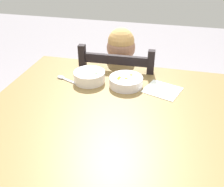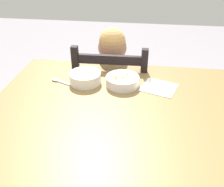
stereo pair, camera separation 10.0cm
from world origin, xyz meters
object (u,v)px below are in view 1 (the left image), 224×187
(dining_table, at_px, (122,134))
(bowl_of_carrots, at_px, (126,81))
(spoon, at_px, (64,78))
(child_figure, at_px, (119,80))
(bowl_of_peas, at_px, (89,76))
(dining_chair, at_px, (119,105))

(dining_table, distance_m, bowl_of_carrots, 0.28)
(spoon, bearing_deg, bowl_of_carrots, 1.49)
(child_figure, bearing_deg, dining_table, -76.39)
(spoon, bearing_deg, bowl_of_peas, 3.52)
(dining_chair, relative_size, spoon, 6.65)
(dining_table, bearing_deg, spoon, 147.07)
(bowl_of_peas, relative_size, bowl_of_carrots, 0.96)
(dining_chair, distance_m, bowl_of_carrots, 0.47)
(dining_chair, bearing_deg, bowl_of_peas, -107.70)
(bowl_of_peas, xyz_separation_m, bowl_of_carrots, (0.19, -0.00, -0.00))
(dining_chair, xyz_separation_m, spoon, (-0.23, -0.31, 0.33))
(dining_table, height_order, spoon, spoon)
(bowl_of_peas, bearing_deg, spoon, -176.48)
(dining_table, relative_size, bowl_of_carrots, 7.33)
(bowl_of_peas, bearing_deg, dining_chair, 72.30)
(dining_table, relative_size, bowl_of_peas, 7.64)
(bowl_of_carrots, height_order, spoon, bowl_of_carrots)
(dining_chair, relative_size, child_figure, 0.94)
(child_figure, relative_size, bowl_of_carrots, 5.73)
(spoon, bearing_deg, dining_table, -32.93)
(child_figure, distance_m, spoon, 0.41)
(bowl_of_carrots, distance_m, spoon, 0.33)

